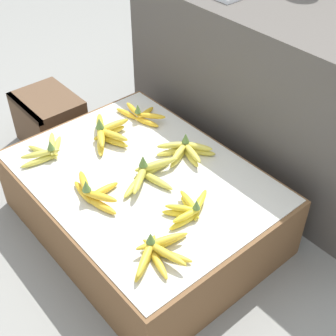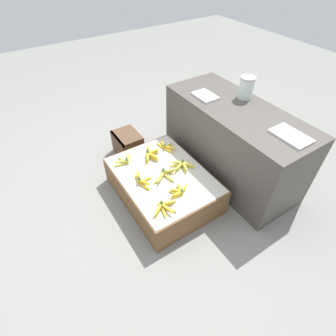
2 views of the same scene
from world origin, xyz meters
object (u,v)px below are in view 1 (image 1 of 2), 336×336
banana_bunch_middle_left (106,133)px  banana_bunch_middle_midleft (148,174)px  wooden_crate (50,121)px  banana_bunch_front_left (46,151)px  banana_bunch_back_midleft (185,151)px  banana_bunch_back_left (140,114)px  banana_bunch_front_midleft (93,193)px  banana_bunch_middle_midright (189,209)px  banana_bunch_front_midright (158,252)px

banana_bunch_middle_left → banana_bunch_middle_midleft: banana_bunch_middle_left is taller
wooden_crate → banana_bunch_front_left: bearing=-27.7°
banana_bunch_front_left → banana_bunch_back_midleft: 0.54m
banana_bunch_back_left → banana_bunch_back_midleft: banana_bunch_back_midleft is taller
banana_bunch_front_midleft → banana_bunch_back_midleft: banana_bunch_front_midleft is taller
banana_bunch_middle_midright → banana_bunch_back_midleft: 0.31m
banana_bunch_middle_midleft → banana_bunch_front_midright: bearing=-33.6°
banana_bunch_back_left → banana_bunch_front_midright: bearing=-33.8°
wooden_crate → banana_bunch_back_left: bearing=25.5°
banana_bunch_middle_left → banana_bunch_back_midleft: size_ratio=1.20×
banana_bunch_back_left → banana_bunch_back_midleft: size_ratio=1.16×
banana_bunch_front_midleft → banana_bunch_middle_midright: banana_bunch_front_midleft is taller
banana_bunch_front_left → banana_bunch_front_midleft: (0.32, 0.01, 0.00)m
banana_bunch_back_left → banana_bunch_back_midleft: bearing=-4.7°
wooden_crate → banana_bunch_front_midleft: size_ratio=1.30×
banana_bunch_front_midleft → banana_bunch_back_left: bearing=123.8°
banana_bunch_middle_left → wooden_crate: bearing=-177.6°
banana_bunch_front_left → banana_bunch_middle_left: banana_bunch_middle_left is taller
banana_bunch_front_midright → banana_bunch_middle_left: banana_bunch_middle_left is taller
banana_bunch_front_midleft → banana_bunch_middle_midleft: size_ratio=0.90×
banana_bunch_middle_left → banana_bunch_back_left: bearing=97.0°
banana_bunch_middle_midright → banana_bunch_back_midleft: size_ratio=1.06×
banana_bunch_front_midleft → banana_bunch_middle_midright: bearing=36.8°
banana_bunch_front_midright → banana_bunch_back_left: (-0.63, 0.42, 0.00)m
banana_bunch_front_left → banana_bunch_back_midleft: banana_bunch_back_midleft is taller
banana_bunch_front_midleft → banana_bunch_front_left: bearing=-179.1°
banana_bunch_middle_midleft → banana_bunch_back_midleft: size_ratio=1.36×
banana_bunch_front_left → banana_bunch_middle_left: size_ratio=0.94×
wooden_crate → banana_bunch_middle_left: bearing=2.4°
banana_bunch_front_left → banana_bunch_front_midleft: 0.32m
banana_bunch_front_left → banana_bunch_middle_left: (0.06, 0.24, 0.01)m
wooden_crate → banana_bunch_back_left: size_ratio=1.38×
banana_bunch_front_midright → banana_bunch_middle_midleft: bearing=146.4°
banana_bunch_front_midleft → banana_bunch_back_midleft: size_ratio=1.23×
banana_bunch_front_midleft → banana_bunch_front_midright: (0.34, 0.01, -0.00)m
banana_bunch_front_midright → banana_bunch_middle_midright: banana_bunch_front_midright is taller
banana_bunch_middle_midright → wooden_crate: bearing=179.4°
banana_bunch_middle_left → banana_bunch_middle_midleft: 0.31m
banana_bunch_middle_midright → banana_bunch_front_midright: bearing=-69.7°
banana_bunch_front_left → banana_bunch_front_midright: size_ratio=0.89×
banana_bunch_middle_left → banana_bunch_middle_midright: size_ratio=1.14×
banana_bunch_front_midright → banana_bunch_back_left: banana_bunch_front_midright is taller
wooden_crate → banana_bunch_front_midright: banana_bunch_front_midright is taller
banana_bunch_front_midright → banana_bunch_middle_left: bearing=159.5°
wooden_crate → banana_bunch_back_midleft: (0.76, 0.19, 0.17)m
banana_bunch_middle_left → banana_bunch_middle_midleft: (0.30, -0.03, -0.00)m
banana_bunch_middle_midleft → banana_bunch_back_midleft: 0.20m
banana_bunch_front_left → banana_bunch_middle_midright: 0.62m
banana_bunch_middle_left → banana_bunch_middle_midright: banana_bunch_middle_left is taller
wooden_crate → banana_bunch_middle_midright: size_ratio=1.51×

